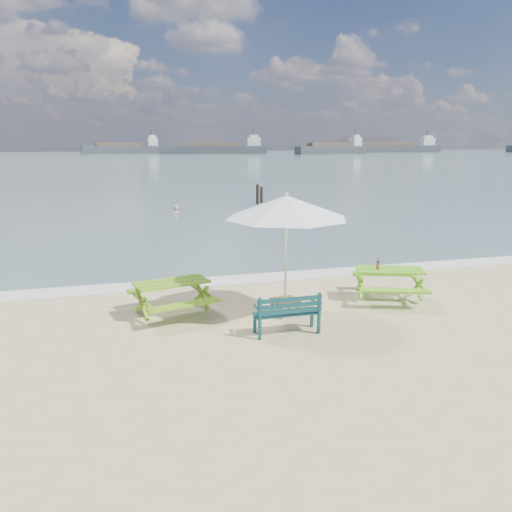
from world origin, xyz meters
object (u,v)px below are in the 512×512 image
object	(u,v)px
side_table	(285,307)
patio_umbrella	(286,207)
beer_bottle	(378,265)
picnic_table_right	(389,285)
park_bench	(287,321)
swimmer	(176,220)
picnic_table_left	(172,299)

from	to	relation	value
side_table	patio_umbrella	distance (m)	2.12
patio_umbrella	beer_bottle	distance (m)	2.83
side_table	picnic_table_right	bearing A→B (deg)	8.34
picnic_table_right	side_table	distance (m)	2.68
picnic_table_right	side_table	world-z (taller)	picnic_table_right
picnic_table_right	patio_umbrella	size ratio (longest dim) A/B	0.72
side_table	park_bench	bearing A→B (deg)	-106.58
patio_umbrella	swimmer	xyz separation A→B (m)	(-0.63, 16.10, -2.70)
side_table	beer_bottle	bearing A→B (deg)	10.69
swimmer	patio_umbrella	bearing A→B (deg)	-87.76
picnic_table_left	beer_bottle	size ratio (longest dim) A/B	7.34
picnic_table_right	patio_umbrella	distance (m)	3.30
picnic_table_left	beer_bottle	world-z (taller)	beer_bottle
side_table	patio_umbrella	size ratio (longest dim) A/B	0.20
beer_bottle	swimmer	distance (m)	15.99
beer_bottle	swimmer	world-z (taller)	beer_bottle
side_table	beer_bottle	world-z (taller)	beer_bottle
park_bench	beer_bottle	distance (m)	3.08
picnic_table_left	beer_bottle	distance (m)	4.69
swimmer	beer_bottle	bearing A→B (deg)	-79.16
picnic_table_left	swimmer	world-z (taller)	picnic_table_left
picnic_table_left	swimmer	xyz separation A→B (m)	(1.67, 15.46, -0.76)
side_table	swimmer	distance (m)	16.12
picnic_table_right	park_bench	world-z (taller)	park_bench
picnic_table_left	side_table	size ratio (longest dim) A/B	3.44
park_bench	patio_umbrella	world-z (taller)	patio_umbrella
patio_umbrella	beer_bottle	world-z (taller)	patio_umbrella
side_table	patio_umbrella	xyz separation A→B (m)	(0.00, -0.00, 2.12)
park_bench	swimmer	distance (m)	17.10
side_table	patio_umbrella	bearing A→B (deg)	-82.87
beer_bottle	patio_umbrella	bearing A→B (deg)	-169.31
picnic_table_left	picnic_table_right	size ratio (longest dim) A/B	0.96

